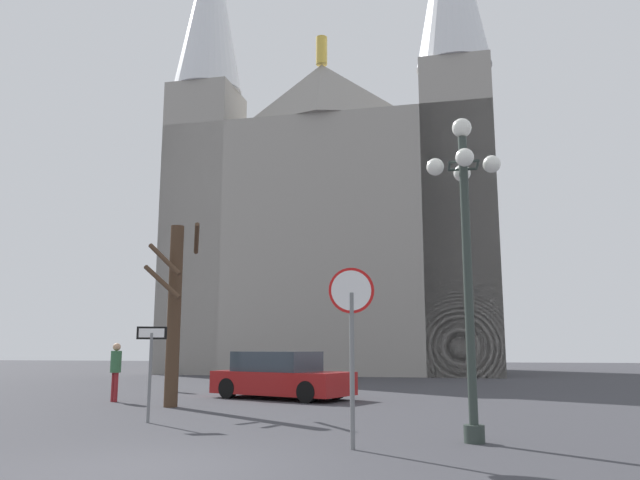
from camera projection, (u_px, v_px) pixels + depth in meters
ground_plane at (151, 470)px, 8.24m from camera, size 120.00×120.00×0.00m
cathedral at (337, 227)px, 41.22m from camera, size 20.78×14.45×31.38m
stop_sign at (352, 321)px, 10.24m from camera, size 0.75×0.22×2.94m
one_way_arrow_sign at (151, 359)px, 13.60m from camera, size 0.63×0.24×2.07m
street_lamp at (466, 232)px, 11.20m from camera, size 1.35×1.35×5.84m
bare_tree at (174, 309)px, 17.28m from camera, size 1.55×1.55×5.07m
parked_car_near_red at (281, 376)px, 19.67m from camera, size 4.84×3.42×1.48m
pedestrian_walking at (170, 366)px, 22.92m from camera, size 0.32×0.32×1.56m
pedestrian_standing at (116, 366)px, 18.61m from camera, size 0.32×0.32×1.74m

